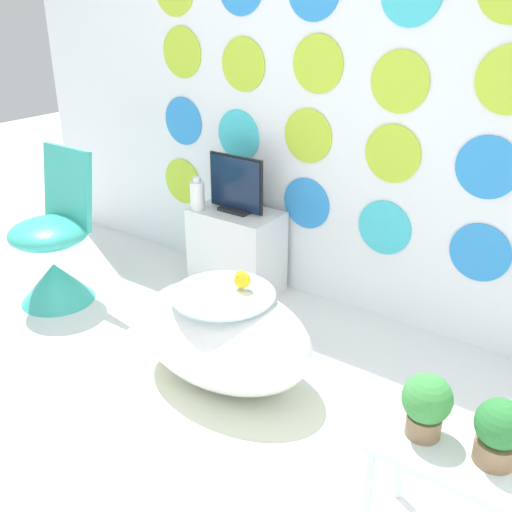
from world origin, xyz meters
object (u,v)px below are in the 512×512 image
(bathtub, at_px, (224,334))
(potted_plant_right, at_px, (499,431))
(vase, at_px, (197,195))
(chair, at_px, (54,256))
(potted_plant_left, at_px, (427,403))
(tv, at_px, (236,187))

(bathtub, relative_size, potted_plant_right, 4.28)
(vase, distance_m, potted_plant_right, 2.29)
(chair, relative_size, potted_plant_left, 4.16)
(chair, relative_size, potted_plant_right, 4.24)
(vase, relative_size, potted_plant_right, 0.94)
(tv, xyz_separation_m, potted_plant_left, (1.63, -1.15, -0.09))
(chair, distance_m, vase, 0.92)
(tv, distance_m, potted_plant_right, 2.16)
(bathtub, relative_size, potted_plant_left, 4.20)
(chair, distance_m, tv, 1.15)
(vase, height_order, potted_plant_right, vase)
(bathtub, height_order, potted_plant_right, potted_plant_right)
(bathtub, xyz_separation_m, potted_plant_right, (1.31, -0.34, 0.33))
(bathtub, bearing_deg, chair, 178.75)
(chair, xyz_separation_m, potted_plant_right, (2.61, -0.37, 0.28))
(chair, xyz_separation_m, potted_plant_left, (2.40, -0.39, 0.29))
(bathtub, bearing_deg, potted_plant_left, -18.11)
(chair, bearing_deg, potted_plant_left, -9.15)
(tv, bearing_deg, vase, -153.11)
(tv, height_order, vase, tv)
(chair, height_order, potted_plant_right, chair)
(tv, bearing_deg, chair, -135.32)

